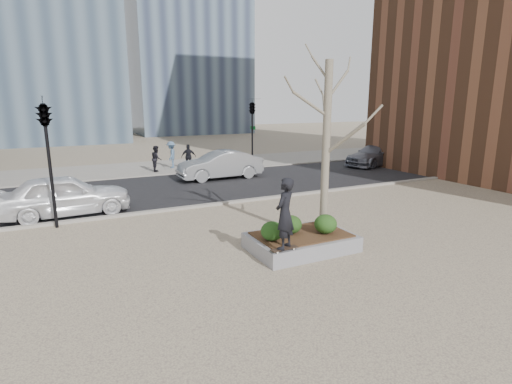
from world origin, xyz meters
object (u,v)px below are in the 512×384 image
skateboard (284,249)px  police_car (65,195)px  planter (301,242)px  skateboarder (285,214)px

skateboard → police_car: bearing=118.7°
planter → skateboard: skateboard is taller
planter → police_car: bearing=131.1°
skateboard → skateboarder: bearing=0.0°
police_car → planter: bearing=-141.7°
skateboard → skateboarder: skateboarder is taller
planter → skateboard: size_ratio=3.85×
planter → police_car: (-6.13, 7.04, 0.60)m
skateboard → police_car: (-5.03, 7.92, 0.34)m
skateboarder → police_car: 9.40m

